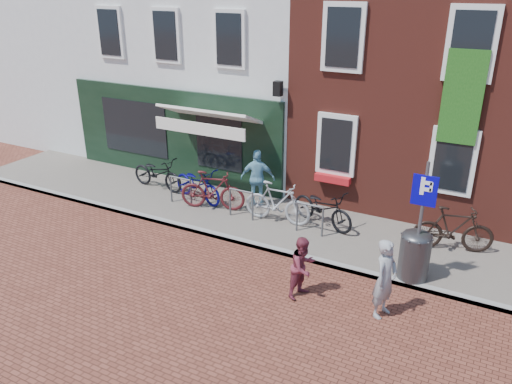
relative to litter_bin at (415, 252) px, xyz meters
The scene contains 16 objects.
ground 3.38m from the litter_bin, behind, with size 80.00×80.00×0.00m, color brown.
sidewalk 2.66m from the litter_bin, 152.67° to the left, with size 24.00×3.00×0.10m, color slate.
building_stucco 11.29m from the litter_bin, 141.12° to the left, with size 8.00×8.00×9.00m, color silver.
building_brick_mid 8.04m from the litter_bin, 100.88° to the left, with size 6.00×8.00×10.00m, color maroon.
filler_left 17.55m from the litter_bin, 157.06° to the left, with size 7.00×8.00×9.00m, color silver.
litter_bin is the anchor object (origin of this frame).
parking_sign 1.10m from the litter_bin, 69.15° to the right, with size 0.50×0.08×2.71m.
woman 1.52m from the litter_bin, 100.43° to the right, with size 0.60×0.39×1.64m, color gray.
boy 2.51m from the litter_bin, 140.14° to the right, with size 0.65×0.51×1.35m, color maroon.
cafe_person 5.11m from the litter_bin, 159.05° to the left, with size 0.98×0.41×1.67m, color #76B4CB.
bicycle_0 8.26m from the litter_bin, 169.34° to the left, with size 0.67×1.93×1.01m, color black.
bicycle_1 5.88m from the litter_bin, 169.99° to the left, with size 0.53×1.87×1.13m, color #4C1619.
bicycle_2 6.65m from the litter_bin, 168.27° to the left, with size 0.67×1.93×1.01m, color #060450.
bicycle_3 3.97m from the litter_bin, 163.65° to the left, with size 0.53×1.87×1.13m, color #9D9E9F.
bicycle_4 3.06m from the litter_bin, 150.63° to the left, with size 0.67×1.93×1.01m, color black.
bicycle_5 1.75m from the litter_bin, 71.25° to the left, with size 0.53×1.87×1.13m, color black.
Camera 1 is at (4.65, -9.64, 6.11)m, focal length 35.27 mm.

